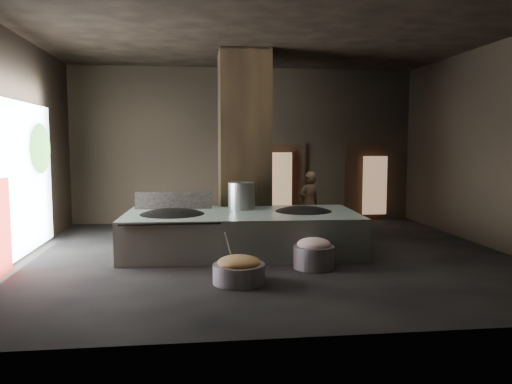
{
  "coord_description": "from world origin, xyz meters",
  "views": [
    {
      "loc": [
        -1.5,
        -10.16,
        2.32
      ],
      "look_at": [
        -0.16,
        0.64,
        1.25
      ],
      "focal_mm": 35.0,
      "sensor_mm": 36.0,
      "label": 1
    }
  ],
  "objects": [
    {
      "name": "back_wall",
      "position": [
        0.0,
        4.55,
        2.25
      ],
      "size": [
        10.0,
        0.1,
        4.5
      ],
      "primitive_type": "cube",
      "color": "black",
      "rests_on": "ground"
    },
    {
      "name": "wok_left_rim",
      "position": [
        -1.97,
        0.23,
        0.82
      ],
      "size": [
        1.58,
        1.58,
        0.05
      ],
      "primitive_type": "cylinder",
      "color": "black",
      "rests_on": "hearth_platform"
    },
    {
      "name": "wok_right",
      "position": [
        0.83,
        0.33,
        0.75
      ],
      "size": [
        1.44,
        1.44,
        0.4
      ],
      "primitive_type": "ellipsoid",
      "color": "black",
      "rests_on": "hearth_platform"
    },
    {
      "name": "floor",
      "position": [
        0.0,
        0.0,
        -0.05
      ],
      "size": [
        10.0,
        9.0,
        0.1
      ],
      "primitive_type": "cube",
      "color": "black",
      "rests_on": "ground"
    },
    {
      "name": "doorway_near_glow",
      "position": [
        0.93,
        4.28,
        1.05
      ],
      "size": [
        0.84,
        0.04,
        1.99
      ],
      "primitive_type": "cube",
      "color": "#8C6647",
      "rests_on": "ground"
    },
    {
      "name": "left_opening",
      "position": [
        -4.95,
        0.2,
        1.6
      ],
      "size": [
        0.04,
        4.2,
        3.1
      ],
      "primitive_type": "cube",
      "color": "white",
      "rests_on": "ground"
    },
    {
      "name": "pillar",
      "position": [
        -0.3,
        1.9,
        2.25
      ],
      "size": [
        1.2,
        1.2,
        4.5
      ],
      "primitive_type": "cube",
      "color": "black",
      "rests_on": "ground"
    },
    {
      "name": "wok_right_rim",
      "position": [
        0.83,
        0.33,
        0.82
      ],
      "size": [
        1.47,
        1.47,
        0.05
      ],
      "primitive_type": "cylinder",
      "color": "black",
      "rests_on": "hearth_platform"
    },
    {
      "name": "veg_fill",
      "position": [
        -0.79,
        -2.07,
        0.35
      ],
      "size": [
        0.72,
        0.72,
        0.22
      ],
      "primitive_type": "ellipsoid",
      "color": "#939548",
      "rests_on": "veg_basin"
    },
    {
      "name": "platform_cap",
      "position": [
        -0.52,
        0.28,
        0.82
      ],
      "size": [
        4.79,
        2.3,
        0.03
      ],
      "primitive_type": "cube",
      "color": "black",
      "rests_on": "hearth_platform"
    },
    {
      "name": "wok_left",
      "position": [
        -1.97,
        0.23,
        0.75
      ],
      "size": [
        1.54,
        1.54,
        0.43
      ],
      "primitive_type": "ellipsoid",
      "color": "black",
      "rests_on": "hearth_platform"
    },
    {
      "name": "doorway_near",
      "position": [
        1.2,
        4.45,
        1.1
      ],
      "size": [
        1.18,
        0.08,
        2.38
      ],
      "primitive_type": "cube",
      "color": "black",
      "rests_on": "ground"
    },
    {
      "name": "doorway_far",
      "position": [
        3.6,
        4.45,
        1.1
      ],
      "size": [
        1.18,
        0.08,
        2.38
      ],
      "primitive_type": "cube",
      "color": "black",
      "rests_on": "ground"
    },
    {
      "name": "stock_pot",
      "position": [
        -0.47,
        0.83,
        1.13
      ],
      "size": [
        0.6,
        0.6,
        0.64
      ],
      "primitive_type": "cylinder",
      "color": "#9FA3A6",
      "rests_on": "hearth_platform"
    },
    {
      "name": "front_wall",
      "position": [
        0.0,
        -4.55,
        2.25
      ],
      "size": [
        10.0,
        0.1,
        4.5
      ],
      "primitive_type": "cube",
      "color": "black",
      "rests_on": "ground"
    },
    {
      "name": "tree_silhouette",
      "position": [
        -4.85,
        1.3,
        2.2
      ],
      "size": [
        0.28,
        1.1,
        1.1
      ],
      "primitive_type": "ellipsoid",
      "color": "#194714",
      "rests_on": "left_opening"
    },
    {
      "name": "pavilion_sliver",
      "position": [
        -4.88,
        -1.1,
        0.85
      ],
      "size": [
        0.05,
        0.9,
        1.7
      ],
      "primitive_type": "cube",
      "color": "maroon",
      "rests_on": "ground"
    },
    {
      "name": "cook",
      "position": [
        1.35,
        2.0,
        0.81
      ],
      "size": [
        0.69,
        0.57,
        1.62
      ],
      "primitive_type": "imported",
      "rotation": [
        0.0,
        0.0,
        3.52
      ],
      "color": "brown",
      "rests_on": "ground"
    },
    {
      "name": "veg_basin",
      "position": [
        -0.79,
        -2.07,
        0.16
      ],
      "size": [
        0.95,
        0.95,
        0.32
      ],
      "primitive_type": "cylinder",
      "rotation": [
        0.0,
        0.0,
        -0.1
      ],
      "color": "gray",
      "rests_on": "ground"
    },
    {
      "name": "left_wall",
      "position": [
        -5.05,
        0.0,
        2.25
      ],
      "size": [
        0.1,
        9.0,
        4.5
      ],
      "primitive_type": "cube",
      "color": "black",
      "rests_on": "ground"
    },
    {
      "name": "doorway_far_glow",
      "position": [
        3.89,
        4.24,
        1.05
      ],
      "size": [
        0.74,
        0.04,
        1.76
      ],
      "primitive_type": "cube",
      "color": "#8C6647",
      "rests_on": "ground"
    },
    {
      "name": "ceiling",
      "position": [
        0.0,
        0.0,
        4.55
      ],
      "size": [
        10.0,
        9.0,
        0.1
      ],
      "primitive_type": "cube",
      "color": "black",
      "rests_on": "back_wall"
    },
    {
      "name": "hearth_platform",
      "position": [
        -0.52,
        0.28,
        0.43
      ],
      "size": [
        5.0,
        2.56,
        0.85
      ],
      "primitive_type": "cube",
      "rotation": [
        0.0,
        0.0,
        -0.05
      ],
      "color": "#A4B4A2",
      "rests_on": "ground"
    },
    {
      "name": "splash_guard",
      "position": [
        -1.97,
        1.03,
        1.03
      ],
      "size": [
        1.71,
        0.14,
        0.43
      ],
      "primitive_type": "cube",
      "rotation": [
        0.0,
        0.0,
        -0.05
      ],
      "color": "black",
      "rests_on": "hearth_platform"
    },
    {
      "name": "meat_basin",
      "position": [
        0.69,
        -1.25,
        0.21
      ],
      "size": [
        0.81,
        0.81,
        0.42
      ],
      "primitive_type": "cylinder",
      "rotation": [
        0.0,
        0.0,
        0.07
      ],
      "color": "gray",
      "rests_on": "ground"
    },
    {
      "name": "ladle",
      "position": [
        -0.94,
        -1.92,
        0.55
      ],
      "size": [
        0.2,
        0.31,
        0.62
      ],
      "primitive_type": "cylinder",
      "rotation": [
        0.49,
        0.0,
        -0.53
      ],
      "color": "#9FA3A6",
      "rests_on": "veg_basin"
    },
    {
      "name": "meat_fill",
      "position": [
        0.69,
        -1.25,
        0.45
      ],
      "size": [
        0.63,
        0.63,
        0.24
      ],
      "primitive_type": "ellipsoid",
      "color": "tan",
      "rests_on": "meat_basin"
    },
    {
      "name": "right_wall",
      "position": [
        5.05,
        0.0,
        2.25
      ],
      "size": [
        0.1,
        9.0,
        4.5
      ],
      "primitive_type": "cube",
      "color": "black",
      "rests_on": "ground"
    }
  ]
}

